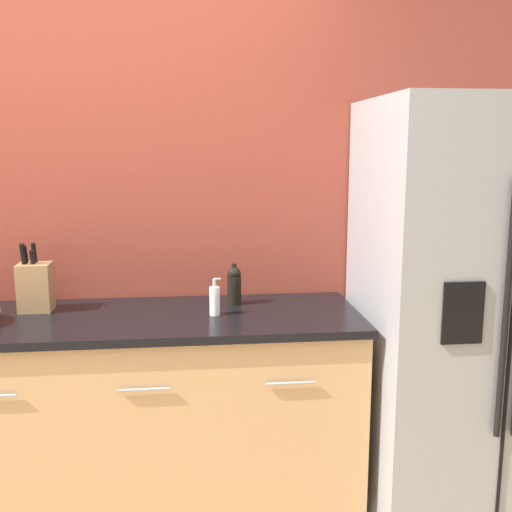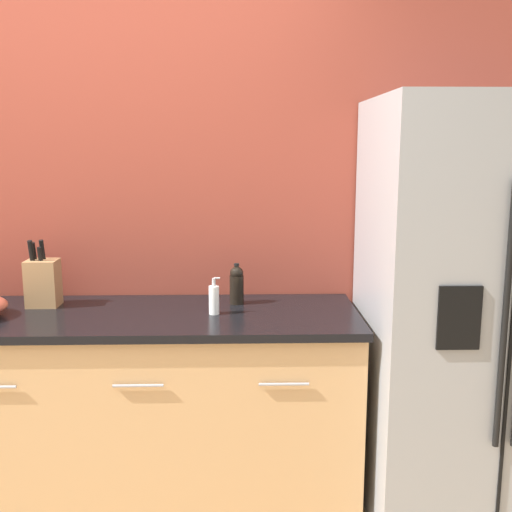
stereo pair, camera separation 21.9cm
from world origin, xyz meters
name	(u,v)px [view 2 (the right image)]	position (x,y,z in m)	size (l,w,h in m)	color
wall_back	(85,213)	(0.00, 1.37, 1.30)	(10.00, 0.05, 2.60)	#993D2D
counter_unit	(88,407)	(0.06, 1.03, 0.46)	(2.42, 0.64, 0.90)	black
refrigerator	(471,312)	(1.75, 0.95, 0.91)	(0.88, 0.80, 1.82)	gray
knife_block	(43,282)	(-0.15, 1.15, 1.01)	(0.14, 0.12, 0.31)	#A87A4C
soap_dispenser	(214,299)	(0.63, 0.99, 0.96)	(0.05, 0.04, 0.16)	white
oil_bottle	(237,284)	(0.73, 1.17, 0.99)	(0.07, 0.07, 0.19)	black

